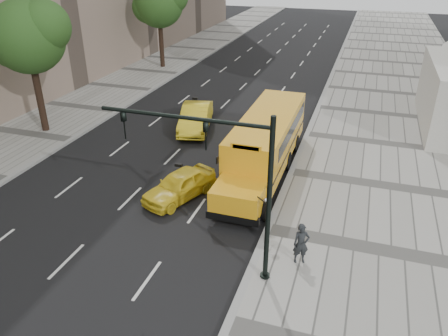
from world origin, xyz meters
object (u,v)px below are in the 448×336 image
(tree_c, at_px, (160,2))
(pedestrian, at_px, (301,244))
(tree_b, at_px, (28,36))
(taxi_far, at_px, (196,118))
(traffic_signal, at_px, (229,176))
(school_bus, at_px, (266,139))
(taxi_near, at_px, (180,185))

(tree_c, distance_m, pedestrian, 32.17)
(tree_b, height_order, tree_c, tree_c)
(taxi_far, distance_m, traffic_signal, 14.85)
(tree_b, relative_size, taxi_far, 1.65)
(taxi_far, xyz_separation_m, traffic_signal, (6.44, -12.98, 3.26))
(tree_b, xyz_separation_m, pedestrian, (18.08, -8.21, -5.18))
(tree_b, height_order, traffic_signal, tree_b)
(school_bus, relative_size, pedestrian, 6.90)
(school_bus, bearing_deg, taxi_far, 144.04)
(tree_b, xyz_separation_m, taxi_far, (9.17, 3.52, -5.34))
(tree_c, xyz_separation_m, school_bus, (14.91, -18.53, -4.49))
(tree_b, bearing_deg, school_bus, -2.49)
(tree_c, xyz_separation_m, taxi_near, (11.70, -22.89, -5.56))
(tree_b, bearing_deg, tree_c, 89.98)
(taxi_near, height_order, taxi_far, taxi_far)
(taxi_near, bearing_deg, pedestrian, -5.21)
(tree_b, relative_size, tree_c, 0.98)
(school_bus, relative_size, taxi_far, 2.29)
(tree_b, bearing_deg, pedestrian, -24.42)
(tree_b, distance_m, pedestrian, 20.52)
(taxi_near, relative_size, taxi_far, 0.80)
(school_bus, distance_m, taxi_near, 5.52)
(school_bus, bearing_deg, traffic_signal, -85.51)
(school_bus, bearing_deg, pedestrian, -67.30)
(pedestrian, distance_m, traffic_signal, 4.16)
(tree_c, distance_m, taxi_far, 17.88)
(pedestrian, height_order, traffic_signal, traffic_signal)
(taxi_far, distance_m, pedestrian, 14.73)
(tree_c, distance_m, taxi_near, 26.30)
(school_bus, distance_m, traffic_signal, 9.14)
(tree_c, height_order, taxi_far, tree_c)
(traffic_signal, bearing_deg, taxi_near, 131.21)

